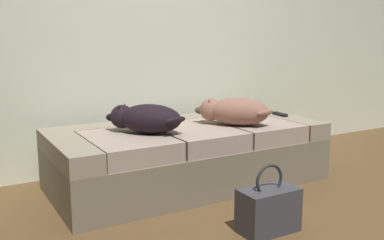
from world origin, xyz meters
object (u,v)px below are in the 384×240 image
object	(u,v)px
couch	(188,155)
tv_remote	(280,114)
handbag	(268,209)
dog_dark	(145,118)
dog_tan	(234,111)

from	to	relation	value
couch	tv_remote	bearing A→B (deg)	-0.52
couch	handbag	world-z (taller)	couch
tv_remote	handbag	bearing A→B (deg)	-128.37
couch	dog_dark	distance (m)	0.47
couch	handbag	distance (m)	0.91
couch	tv_remote	distance (m)	0.86
couch	dog_tan	bearing A→B (deg)	-24.01
dog_tan	handbag	distance (m)	0.93
couch	tv_remote	xyz separation A→B (m)	(0.83, -0.01, 0.22)
dog_dark	couch	bearing A→B (deg)	9.86
dog_tan	handbag	bearing A→B (deg)	-112.07
dog_dark	handbag	world-z (taller)	dog_dark
dog_tan	handbag	size ratio (longest dim) A/B	1.30
handbag	dog_tan	bearing A→B (deg)	67.93
dog_dark	tv_remote	bearing A→B (deg)	2.61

